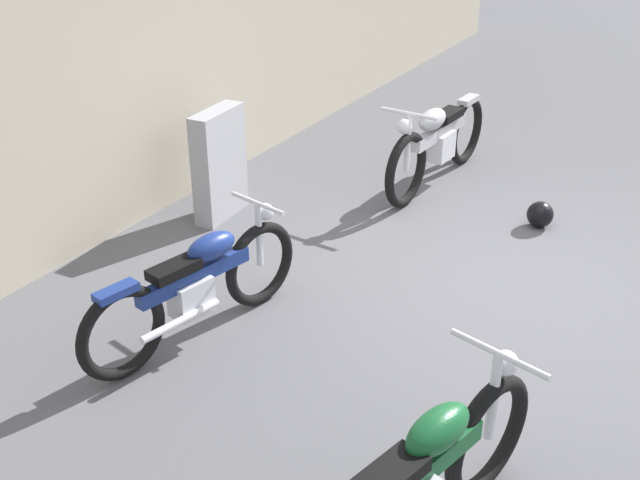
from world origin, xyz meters
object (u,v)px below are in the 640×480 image
(motorcycle_silver, at_px, (437,142))
(motorcycle_blue, at_px, (197,286))
(stone_marker, at_px, (219,164))
(helmet, at_px, (540,214))

(motorcycle_silver, distance_m, motorcycle_blue, 3.50)
(stone_marker, distance_m, helmet, 3.03)
(motorcycle_blue, bearing_deg, helmet, -16.29)
(motorcycle_blue, bearing_deg, stone_marker, 44.45)
(stone_marker, xyz_separation_m, helmet, (1.26, -2.72, -0.40))
(motorcycle_silver, bearing_deg, stone_marker, -36.00)
(helmet, height_order, motorcycle_blue, motorcycle_blue)
(helmet, height_order, motorcycle_silver, motorcycle_silver)
(stone_marker, relative_size, motorcycle_blue, 0.55)
(stone_marker, relative_size, motorcycle_silver, 0.49)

